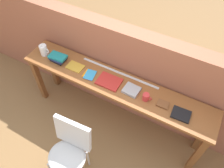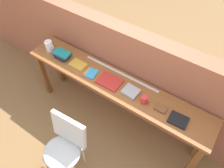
# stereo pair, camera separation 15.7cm
# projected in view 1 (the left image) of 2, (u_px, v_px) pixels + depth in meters

# --- Properties ---
(ground_plane) EXTENTS (40.00, 40.00, 0.00)m
(ground_plane) POSITION_uv_depth(u_px,v_px,m) (104.00, 135.00, 3.15)
(ground_plane) COLOR olive
(brick_wall_back) EXTENTS (6.00, 0.20, 1.43)m
(brick_wall_back) POSITION_uv_depth(u_px,v_px,m) (126.00, 73.00, 2.95)
(brick_wall_back) COLOR #9E5B42
(brick_wall_back) RESTS_ON ground
(sideboard) EXTENTS (2.50, 0.44, 0.88)m
(sideboard) POSITION_uv_depth(u_px,v_px,m) (114.00, 89.00, 2.75)
(sideboard) COLOR brown
(sideboard) RESTS_ON ground
(chair_white_moulded) EXTENTS (0.47, 0.48, 0.89)m
(chair_white_moulded) POSITION_uv_depth(u_px,v_px,m) (69.00, 149.00, 2.47)
(chair_white_moulded) COLOR silver
(chair_white_moulded) RESTS_ON ground
(pitcher_white) EXTENTS (0.14, 0.10, 0.18)m
(pitcher_white) POSITION_uv_depth(u_px,v_px,m) (44.00, 50.00, 2.89)
(pitcher_white) COLOR white
(pitcher_white) RESTS_ON sideboard
(book_stack_leftmost) EXTENTS (0.24, 0.15, 0.08)m
(book_stack_leftmost) POSITION_uv_depth(u_px,v_px,m) (58.00, 58.00, 2.84)
(book_stack_leftmost) COLOR black
(book_stack_leftmost) RESTS_ON sideboard
(magazine_cycling) EXTENTS (0.21, 0.15, 0.01)m
(magazine_cycling) POSITION_uv_depth(u_px,v_px,m) (75.00, 67.00, 2.79)
(magazine_cycling) COLOR gold
(magazine_cycling) RESTS_ON sideboard
(pamphlet_pile_colourful) EXTENTS (0.16, 0.19, 0.01)m
(pamphlet_pile_colourful) POSITION_uv_depth(u_px,v_px,m) (90.00, 74.00, 2.71)
(pamphlet_pile_colourful) COLOR purple
(pamphlet_pile_colourful) RESTS_ON sideboard
(book_open_centre) EXTENTS (0.29, 0.22, 0.02)m
(book_open_centre) POSITION_uv_depth(u_px,v_px,m) (109.00, 81.00, 2.63)
(book_open_centre) COLOR red
(book_open_centre) RESTS_ON sideboard
(book_grey_hardcover) EXTENTS (0.19, 0.17, 0.04)m
(book_grey_hardcover) POSITION_uv_depth(u_px,v_px,m) (131.00, 90.00, 2.54)
(book_grey_hardcover) COLOR #9E9EA3
(book_grey_hardcover) RESTS_ON sideboard
(mug) EXTENTS (0.11, 0.08, 0.09)m
(mug) POSITION_uv_depth(u_px,v_px,m) (146.00, 97.00, 2.44)
(mug) COLOR red
(mug) RESTS_ON sideboard
(leather_journal_brown) EXTENTS (0.13, 0.10, 0.02)m
(leather_journal_brown) POSITION_uv_depth(u_px,v_px,m) (163.00, 104.00, 2.42)
(leather_journal_brown) COLOR brown
(leather_journal_brown) RESTS_ON sideboard
(book_repair_rightmost) EXTENTS (0.21, 0.17, 0.02)m
(book_repair_rightmost) POSITION_uv_depth(u_px,v_px,m) (181.00, 114.00, 2.34)
(book_repair_rightmost) COLOR black
(book_repair_rightmost) RESTS_ON sideboard
(ruler_metal_back_edge) EXTENTS (1.06, 0.03, 0.00)m
(ruler_metal_back_edge) POSITION_uv_depth(u_px,v_px,m) (119.00, 73.00, 2.74)
(ruler_metal_back_edge) COLOR silver
(ruler_metal_back_edge) RESTS_ON sideboard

